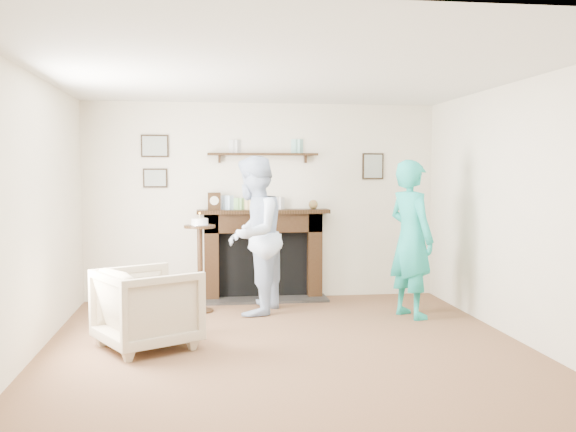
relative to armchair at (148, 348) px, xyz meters
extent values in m
plane|color=brown|center=(1.28, -0.27, 0.00)|extent=(5.00, 5.00, 0.00)
cube|color=#F0E7CC|center=(1.28, 2.23, 1.25)|extent=(4.50, 0.04, 2.50)
cube|color=#F0E7CC|center=(-0.97, -0.27, 1.25)|extent=(0.04, 5.00, 2.50)
cube|color=#F0E7CC|center=(3.53, -0.27, 1.25)|extent=(0.04, 5.00, 2.50)
cube|color=silver|center=(1.28, -0.27, 2.50)|extent=(4.50, 5.00, 0.04)
cube|color=black|center=(0.62, 2.13, 0.55)|extent=(0.18, 0.20, 1.10)
cube|color=black|center=(1.94, 2.13, 0.55)|extent=(0.18, 0.20, 1.10)
cube|color=black|center=(1.28, 2.13, 0.98)|extent=(1.50, 0.20, 0.24)
cube|color=black|center=(1.28, 2.20, 0.43)|extent=(1.14, 0.06, 0.86)
cube|color=#2B2927|center=(1.28, 2.01, 0.01)|extent=(1.60, 0.44, 0.03)
cube|color=black|center=(1.28, 2.10, 1.12)|extent=(1.68, 0.26, 0.05)
cube|color=black|center=(1.28, 2.16, 1.85)|extent=(1.40, 0.15, 0.03)
cube|color=black|center=(-0.07, 2.22, 1.95)|extent=(0.34, 0.03, 0.28)
cube|color=black|center=(-0.07, 2.22, 1.55)|extent=(0.30, 0.03, 0.24)
cube|color=black|center=(2.73, 2.22, 1.70)|extent=(0.28, 0.03, 0.34)
cube|color=black|center=(0.66, 2.10, 1.26)|extent=(0.16, 0.09, 0.22)
cylinder|color=beige|center=(0.66, 2.06, 1.27)|extent=(0.11, 0.01, 0.11)
sphere|color=green|center=(1.92, 2.10, 1.21)|extent=(0.12, 0.12, 0.12)
imported|color=#C2B290|center=(0.00, 0.00, 0.00)|extent=(1.11, 1.10, 0.75)
imported|color=silver|center=(1.08, 1.31, 0.00)|extent=(0.96, 1.07, 1.81)
imported|color=#1DA5A7|center=(2.82, 0.91, 0.00)|extent=(0.63, 0.75, 1.76)
cylinder|color=black|center=(0.48, 1.48, 0.01)|extent=(0.30, 0.30, 0.02)
cylinder|color=black|center=(0.48, 1.48, 0.50)|extent=(0.06, 0.06, 0.96)
cylinder|color=black|center=(0.48, 1.48, 1.00)|extent=(0.36, 0.36, 0.03)
cylinder|color=silver|center=(0.48, 1.48, 1.02)|extent=(0.25, 0.25, 0.01)
cylinder|color=white|center=(0.48, 1.48, 1.05)|extent=(0.19, 0.19, 0.07)
cylinder|color=beige|center=(0.48, 1.48, 1.12)|extent=(0.01, 0.01, 0.05)
sphere|color=orange|center=(0.48, 1.48, 1.15)|extent=(0.02, 0.02, 0.02)
camera|label=1|loc=(0.51, -5.97, 1.63)|focal=40.00mm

